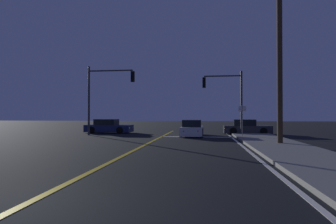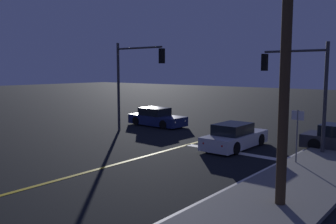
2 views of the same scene
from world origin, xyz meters
TOP-DOWN VIEW (x-y plane):
  - ground_plane at (0.00, 0.00)m, footprint 160.00×160.00m
  - sidewalk_right at (7.34, 9.58)m, footprint 3.20×34.49m
  - lane_line_center at (0.00, 9.58)m, footprint 0.20×32.58m
  - lane_line_edge_right at (5.49, 9.58)m, footprint 0.16×32.58m
  - stop_bar at (2.87, 17.66)m, footprint 5.74×0.50m
  - car_lead_oncoming_navy at (-5.91, 21.79)m, footprint 4.56×2.01m
  - car_following_oncoming_charcoal at (7.16, 21.55)m, footprint 4.23×1.96m
  - car_side_waiting_white at (2.38, 18.66)m, footprint 1.83×4.57m
  - traffic_signal_near_right at (5.33, 19.96)m, footprint 3.40×0.28m
  - traffic_signal_far_left at (-5.10, 18.56)m, footprint 4.12×0.28m
  - utility_pole_right at (7.64, 11.98)m, footprint 1.78×0.31m
  - street_sign_corner at (6.24, 17.16)m, footprint 0.56×0.10m

SIDE VIEW (x-z plane):
  - ground_plane at x=0.00m, z-range 0.00..0.00m
  - lane_line_center at x=0.00m, z-range 0.00..0.01m
  - lane_line_edge_right at x=5.49m, z-range 0.00..0.01m
  - stop_bar at x=2.87m, z-range 0.00..0.01m
  - sidewalk_right at x=7.34m, z-range 0.00..0.15m
  - car_following_oncoming_charcoal at x=7.16m, z-range -0.09..1.25m
  - car_side_waiting_white at x=2.38m, z-range -0.09..1.25m
  - car_lead_oncoming_navy at x=-5.91m, z-range -0.09..1.25m
  - street_sign_corner at x=6.24m, z-range 0.42..2.89m
  - traffic_signal_near_right at x=5.33m, z-range 0.90..6.41m
  - traffic_signal_far_left at x=-5.10m, z-range 1.00..6.96m
  - utility_pole_right at x=7.64m, z-range 0.20..11.62m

